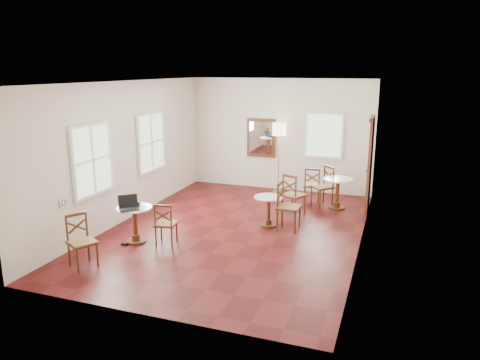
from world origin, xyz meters
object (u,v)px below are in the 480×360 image
(chair_near_a, at_px, (166,224))
(water_glass, at_px, (136,204))
(power_adapter, at_px, (124,244))
(chair_back_a, at_px, (312,185))
(chair_near_b, at_px, (81,241))
(mouse, at_px, (133,206))
(navy_mug, at_px, (138,204))
(cafe_table_mid, at_px, (268,208))
(cafe_table_near, at_px, (135,220))
(chair_mid_b, at_px, (288,206))
(floor_lamp, at_px, (279,134))
(chair_mid_a, at_px, (293,195))
(laptop, at_px, (129,206))
(chair_back_b, at_px, (323,186))
(cafe_table_back, at_px, (337,190))

(chair_near_a, distance_m, water_glass, 0.68)
(power_adapter, bearing_deg, chair_back_a, 54.88)
(chair_near_b, bearing_deg, mouse, 17.72)
(navy_mug, bearing_deg, cafe_table_mid, 38.34)
(cafe_table_near, xyz_separation_m, chair_back_a, (2.69, 3.78, 0.01))
(cafe_table_mid, relative_size, chair_back_a, 0.73)
(chair_mid_b, xyz_separation_m, navy_mug, (-2.53, -1.59, 0.25))
(chair_near_a, relative_size, water_glass, 9.59)
(floor_lamp, bearing_deg, chair_near_a, -103.93)
(cafe_table_near, relative_size, chair_near_a, 0.85)
(chair_near_b, distance_m, chair_mid_b, 4.05)
(floor_lamp, bearing_deg, chair_mid_b, -71.59)
(chair_mid_a, distance_m, mouse, 3.63)
(chair_mid_b, relative_size, water_glass, 11.65)
(chair_back_a, height_order, water_glass, chair_back_a)
(laptop, bearing_deg, chair_mid_b, -6.58)
(chair_near_b, xyz_separation_m, chair_back_b, (3.24, 4.84, 0.03))
(cafe_table_back, relative_size, water_glass, 8.56)
(chair_near_a, relative_size, mouse, 8.09)
(water_glass, bearing_deg, chair_back_a, 54.33)
(cafe_table_near, distance_m, chair_back_b, 4.68)
(chair_near_b, height_order, chair_back_b, chair_back_b)
(chair_mid_b, relative_size, laptop, 2.17)
(cafe_table_back, bearing_deg, chair_near_b, -127.53)
(cafe_table_near, xyz_separation_m, chair_mid_a, (2.48, 2.63, 0.04))
(chair_mid_b, xyz_separation_m, floor_lamp, (-0.91, 2.74, 1.08))
(cafe_table_near, height_order, power_adapter, cafe_table_near)
(cafe_table_mid, bearing_deg, power_adapter, -139.44)
(laptop, distance_m, power_adapter, 0.75)
(cafe_table_mid, relative_size, chair_near_a, 0.78)
(chair_mid_a, bearing_deg, navy_mug, 71.46)
(navy_mug, distance_m, water_glass, 0.04)
(navy_mug, bearing_deg, chair_back_a, 54.60)
(chair_back_a, relative_size, water_glass, 10.32)
(laptop, bearing_deg, water_glass, 36.20)
(cafe_table_back, distance_m, chair_mid_b, 1.96)
(cafe_table_mid, xyz_separation_m, chair_near_b, (-2.40, -2.97, 0.05))
(cafe_table_back, height_order, chair_back_a, chair_back_a)
(cafe_table_mid, distance_m, chair_mid_a, 0.96)
(chair_mid_b, distance_m, power_adapter, 3.32)
(chair_mid_a, bearing_deg, chair_near_b, 79.77)
(cafe_table_near, relative_size, floor_lamp, 0.38)
(chair_mid_b, height_order, navy_mug, chair_mid_b)
(cafe_table_mid, bearing_deg, floor_lamp, 100.31)
(cafe_table_back, height_order, floor_lamp, floor_lamp)
(chair_near_a, height_order, mouse, chair_near_a)
(cafe_table_mid, height_order, chair_back_a, chair_back_a)
(chair_mid_a, xyz_separation_m, chair_mid_b, (0.10, -0.97, 0.02))
(chair_back_b, xyz_separation_m, floor_lamp, (-1.32, 0.79, 1.10))
(chair_back_b, distance_m, floor_lamp, 1.89)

